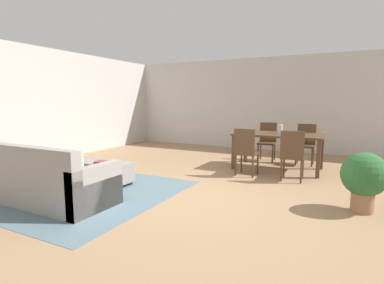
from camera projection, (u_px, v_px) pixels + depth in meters
name	position (u px, v px, depth m)	size (l,w,h in m)	color
ground_plane	(194.00, 197.00, 4.56)	(10.80, 10.80, 0.00)	#9E7A56
wall_back	(271.00, 104.00, 8.78)	(9.00, 0.12, 2.70)	beige
wall_left	(28.00, 105.00, 6.86)	(0.12, 11.00, 2.70)	beige
area_rug	(77.00, 191.00, 4.82)	(3.00, 2.80, 0.01)	slate
couch	(43.00, 182.00, 4.29)	(2.07, 0.87, 0.86)	gray
ottoman_table	(101.00, 171.00, 5.24)	(1.09, 0.49, 0.39)	gray
dining_table	(278.00, 138.00, 6.31)	(1.78, 0.96, 0.76)	#513823
dining_chair_near_left	(246.00, 149.00, 5.76)	(0.41, 0.41, 0.92)	#513823
dining_chair_near_right	(292.00, 153.00, 5.36)	(0.42, 0.42, 0.92)	#513823
dining_chair_far_left	(267.00, 139.00, 7.29)	(0.43, 0.43, 0.92)	#513823
dining_chair_far_right	(306.00, 142.00, 6.84)	(0.41, 0.41, 0.92)	#513823
vase_centerpiece	(281.00, 129.00, 6.28)	(0.08, 0.08, 0.20)	silver
book_on_ottoman	(103.00, 162.00, 5.11)	(0.26, 0.20, 0.03)	maroon
potted_plant	(364.00, 177.00, 3.87)	(0.57, 0.57, 0.79)	#996B4C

